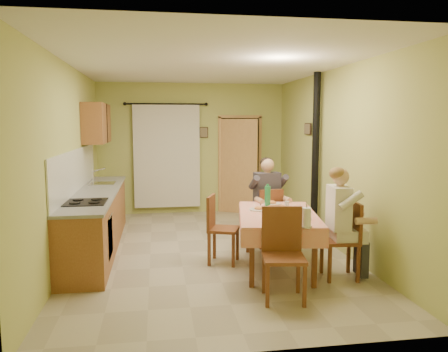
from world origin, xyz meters
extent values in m
cube|color=tan|center=(0.00, 0.00, 0.00)|extent=(4.00, 6.00, 0.01)
cube|color=#B7BC60|center=(0.00, 3.00, 1.40)|extent=(4.00, 0.04, 2.80)
cube|color=#B7BC60|center=(0.00, -3.00, 1.40)|extent=(4.00, 0.04, 2.80)
cube|color=#B7BC60|center=(-2.00, 0.00, 1.40)|extent=(0.04, 6.00, 2.80)
cube|color=#B7BC60|center=(2.00, 0.00, 1.40)|extent=(0.04, 6.00, 2.80)
cube|color=white|center=(0.00, 0.00, 2.80)|extent=(4.00, 6.00, 0.04)
cube|color=brown|center=(-1.70, 0.40, 0.44)|extent=(0.60, 3.60, 0.88)
cube|color=gray|center=(-1.70, 0.40, 0.90)|extent=(0.64, 3.64, 0.04)
cube|color=white|center=(-1.99, 0.40, 1.23)|extent=(0.02, 3.60, 0.66)
cube|color=silver|center=(-1.70, 1.20, 0.92)|extent=(0.42, 0.42, 0.03)
cube|color=black|center=(-1.70, -0.60, 0.93)|extent=(0.52, 0.56, 0.02)
cube|color=black|center=(-1.40, -0.60, 0.45)|extent=(0.01, 0.55, 0.55)
cube|color=brown|center=(-1.82, 1.70, 1.95)|extent=(0.35, 1.40, 0.70)
cylinder|color=black|center=(-0.55, 2.88, 2.35)|extent=(1.70, 0.04, 0.04)
cube|color=silver|center=(-0.55, 2.90, 1.25)|extent=(1.40, 0.06, 2.20)
cube|color=black|center=(1.05, 2.98, 1.03)|extent=(0.84, 0.03, 2.06)
cube|color=tan|center=(0.60, 2.97, 1.03)|extent=(0.06, 0.06, 2.12)
cube|color=tan|center=(1.50, 2.97, 1.03)|extent=(0.06, 0.06, 2.12)
cube|color=tan|center=(1.05, 2.97, 2.09)|extent=(0.96, 0.06, 0.06)
cube|color=tan|center=(1.00, 2.76, 1.02)|extent=(0.73, 0.44, 2.04)
cube|color=#EA8F7A|center=(0.83, -0.89, 0.74)|extent=(1.29, 1.83, 0.04)
cube|color=#EA8F7A|center=(0.68, -1.72, 0.63)|extent=(0.99, 0.19, 0.22)
cube|color=#EA8F7A|center=(0.98, -0.07, 0.63)|extent=(0.99, 0.19, 0.22)
cube|color=#EA8F7A|center=(0.33, -0.80, 0.63)|extent=(0.31, 1.65, 0.22)
cube|color=#EA8F7A|center=(1.32, -0.98, 0.63)|extent=(0.31, 1.65, 0.22)
cylinder|color=white|center=(0.91, -0.29, 0.77)|extent=(0.25, 0.25, 0.02)
ellipsoid|color=#CC7233|center=(0.91, -0.29, 0.79)|extent=(0.12, 0.12, 0.05)
cylinder|color=white|center=(0.73, -1.45, 0.77)|extent=(0.25, 0.25, 0.02)
ellipsoid|color=#CC7233|center=(0.73, -1.45, 0.79)|extent=(0.12, 0.12, 0.05)
cylinder|color=white|center=(1.02, -1.31, 0.77)|extent=(0.25, 0.25, 0.02)
ellipsoid|color=#CC7233|center=(1.02, -1.31, 0.79)|extent=(0.12, 0.12, 0.05)
cylinder|color=white|center=(0.61, -0.69, 0.77)|extent=(0.25, 0.25, 0.02)
ellipsoid|color=#CC7233|center=(0.61, -0.69, 0.79)|extent=(0.12, 0.12, 0.05)
cylinder|color=#CB6F37|center=(0.84, -0.84, 0.80)|extent=(0.26, 0.26, 0.08)
cylinder|color=white|center=(0.73, -1.44, 0.77)|extent=(0.28, 0.28, 0.02)
cube|color=tan|center=(0.76, -1.42, 0.79)|extent=(0.07, 0.06, 0.03)
cube|color=tan|center=(0.74, -1.44, 0.79)|extent=(0.07, 0.07, 0.03)
cube|color=tan|center=(0.75, -1.47, 0.79)|extent=(0.07, 0.07, 0.03)
cylinder|color=silver|center=(0.93, -1.04, 0.81)|extent=(0.07, 0.07, 0.10)
cylinder|color=silver|center=(1.05, -0.59, 0.81)|extent=(0.07, 0.07, 0.10)
cylinder|color=white|center=(0.93, -1.73, 0.88)|extent=(0.11, 0.11, 0.22)
cylinder|color=silver|center=(0.93, -1.73, 0.91)|extent=(0.02, 0.02, 0.30)
cube|color=brown|center=(0.96, 0.17, 0.48)|extent=(0.42, 0.42, 0.04)
cube|color=brown|center=(0.98, 0.00, 0.72)|extent=(0.39, 0.08, 0.44)
cube|color=brown|center=(0.60, -1.96, 0.48)|extent=(0.52, 0.52, 0.04)
cube|color=brown|center=(0.63, -1.75, 0.76)|extent=(0.46, 0.11, 0.52)
cube|color=brown|center=(1.50, -1.39, 0.48)|extent=(0.46, 0.46, 0.04)
cube|color=brown|center=(1.69, -1.40, 0.74)|extent=(0.08, 0.42, 0.48)
cube|color=brown|center=(0.14, -0.57, 0.48)|extent=(0.51, 0.51, 0.04)
cube|color=brown|center=(-0.03, -0.51, 0.73)|extent=(0.17, 0.39, 0.45)
cube|color=#38333D|center=(0.97, 0.07, 0.56)|extent=(0.40, 0.44, 0.16)
cube|color=#38333D|center=(0.96, 0.20, 0.91)|extent=(0.42, 0.26, 0.54)
sphere|color=tan|center=(0.96, 0.19, 1.30)|extent=(0.21, 0.21, 0.21)
ellipsoid|color=black|center=(0.95, 0.23, 1.34)|extent=(0.21, 0.21, 0.16)
cube|color=silver|center=(1.60, -1.40, 0.56)|extent=(0.43, 0.40, 0.16)
cube|color=silver|center=(1.47, -1.38, 0.91)|extent=(0.26, 0.42, 0.54)
sphere|color=tan|center=(1.48, -1.38, 1.30)|extent=(0.21, 0.21, 0.21)
ellipsoid|color=olive|center=(1.45, -1.38, 1.34)|extent=(0.21, 0.21, 0.16)
cylinder|color=black|center=(1.90, 0.60, 1.40)|extent=(0.12, 0.12, 2.80)
cylinder|color=black|center=(1.90, 0.60, 0.15)|extent=(0.24, 0.24, 0.30)
cube|color=black|center=(0.25, 2.97, 1.75)|extent=(0.19, 0.03, 0.23)
cube|color=brown|center=(1.97, 1.20, 1.85)|extent=(0.03, 0.31, 0.21)
camera|label=1|loc=(-0.77, -6.47, 1.97)|focal=35.00mm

